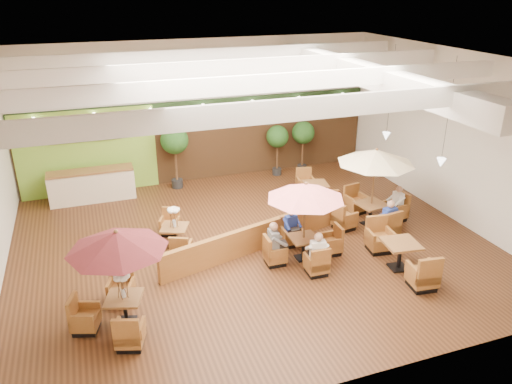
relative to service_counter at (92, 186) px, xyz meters
name	(u,v)px	position (x,y,z in m)	size (l,w,h in m)	color
room	(246,118)	(4.65, -3.88, 3.05)	(14.04, 14.00, 5.52)	#381E0F
service_counter	(92,186)	(0.00, 0.00, 0.00)	(3.00, 0.75, 1.18)	beige
booth_divider	(253,238)	(4.28, -5.49, -0.16)	(6.08, 0.18, 0.84)	brown
table_0	(116,258)	(0.30, -7.68, 1.18)	(2.40, 2.54, 2.46)	brown
table_1	(305,207)	(5.51, -6.39, 1.07)	(2.34, 2.34, 2.40)	brown
table_2	(374,173)	(8.51, -5.12, 1.23)	(2.67, 2.67, 2.66)	brown
table_3	(175,232)	(2.17, -4.44, -0.09)	(1.00, 2.42, 1.45)	brown
table_4	(400,256)	(7.82, -7.77, -0.19)	(1.03, 2.81, 1.03)	brown
table_5	(315,193)	(7.62, -2.84, -0.23)	(0.97, 2.56, 0.92)	brown
topiary_0	(175,143)	(3.14, 0.20, 1.24)	(1.05, 1.05, 2.45)	black
topiary_1	(277,138)	(7.33, 0.20, 0.98)	(0.90, 0.90, 2.10)	black
topiary_2	(303,135)	(8.47, 0.20, 1.03)	(0.93, 0.93, 2.16)	black
diner_0	(317,249)	(5.51, -7.26, 0.19)	(0.44, 0.38, 0.83)	white
diner_1	(292,223)	(5.51, -5.51, 0.14)	(0.37, 0.31, 0.71)	#2842AD
diner_2	(275,239)	(4.64, -6.39, 0.20)	(0.36, 0.43, 0.86)	slate
diner_3	(388,215)	(8.51, -6.09, 0.19)	(0.44, 0.37, 0.83)	#2842AD
diner_4	(397,200)	(9.48, -5.12, 0.16)	(0.30, 0.38, 0.77)	white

